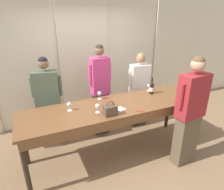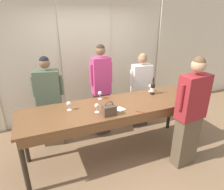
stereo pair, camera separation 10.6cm
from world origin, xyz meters
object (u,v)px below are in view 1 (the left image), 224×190
wine_bottle (152,88)px  wine_glass_front_right (69,105)px  guest_pink_top (100,90)px  guest_cream_sweater (139,90)px  handbag (110,110)px  wine_glass_center_left (99,94)px  wine_glass_front_left (187,96)px  wine_glass_front_mid (97,106)px  guest_olive_jacket (49,104)px  wine_glass_center_right (149,86)px  tasting_bar (115,111)px  host_pouring (190,113)px  wine_glass_center_mid (189,90)px

wine_bottle → wine_glass_front_right: size_ratio=2.22×
guest_pink_top → guest_cream_sweater: (0.88, -0.00, -0.14)m
handbag → guest_cream_sweater: guest_cream_sweater is taller
wine_bottle → wine_glass_center_left: 0.99m
wine_glass_center_left → guest_pink_top: size_ratio=0.08×
wine_bottle → guest_pink_top: 0.98m
wine_glass_front_left → wine_glass_front_mid: same height
wine_glass_front_right → guest_olive_jacket: size_ratio=0.08×
wine_glass_front_mid → wine_glass_center_left: size_ratio=1.00×
wine_glass_front_mid → guest_olive_jacket: (-0.62, 0.85, -0.20)m
wine_bottle → wine_glass_front_right: wine_bottle is taller
handbag → wine_glass_front_right: size_ratio=1.55×
wine_bottle → wine_glass_center_left: (-0.97, 0.15, -0.01)m
wine_glass_front_left → wine_glass_center_right: 0.74m
wine_glass_center_right → guest_pink_top: size_ratio=0.08×
wine_bottle → wine_glass_center_right: size_ratio=2.22×
handbag → wine_glass_front_left: (1.39, -0.09, 0.02)m
handbag → tasting_bar: bearing=51.4°
tasting_bar → host_pouring: (0.99, -0.63, 0.06)m
wine_glass_center_left → wine_glass_front_left: bearing=-27.2°
handbag → guest_pink_top: size_ratio=0.12×
wine_glass_center_left → handbag: bearing=-95.7°
host_pouring → wine_glass_center_right: bearing=97.0°
wine_glass_front_left → wine_glass_front_mid: size_ratio=1.00×
wine_bottle → wine_glass_center_mid: (0.58, -0.34, -0.01)m
tasting_bar → wine_glass_front_left: wine_glass_front_left is taller
guest_cream_sweater → handbag: bearing=-138.2°
tasting_bar → wine_glass_front_right: 0.75m
host_pouring → guest_pink_top: bearing=124.7°
tasting_bar → wine_bottle: 0.89m
tasting_bar → wine_glass_front_right: size_ratio=21.04×
wine_glass_front_left → wine_glass_center_mid: 0.29m
wine_bottle → wine_glass_front_left: bearing=-55.9°
handbag → guest_pink_top: (0.22, 0.99, -0.08)m
wine_glass_front_left → wine_glass_center_right: same height
wine_glass_center_right → guest_cream_sweater: size_ratio=0.09×
wine_glass_front_right → wine_glass_center_mid: same height
guest_olive_jacket → guest_pink_top: size_ratio=0.93×
wine_glass_front_left → guest_pink_top: guest_pink_top is taller
guest_pink_top → host_pouring: bearing=-55.3°
handbag → guest_cream_sweater: bearing=41.8°
wine_glass_center_right → guest_olive_jacket: guest_olive_jacket is taller
tasting_bar → wine_glass_front_mid: size_ratio=21.04×
wine_glass_center_mid → wine_glass_center_right: same height
guest_pink_top → wine_glass_center_right: bearing=-26.4°
guest_olive_jacket → guest_cream_sweater: 1.87m
tasting_bar → guest_cream_sweater: (0.92, 0.76, -0.04)m
wine_glass_front_right → guest_pink_top: size_ratio=0.08×
guest_cream_sweater → host_pouring: (0.07, -1.38, 0.10)m
wine_glass_center_right → wine_glass_front_right: bearing=-172.9°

